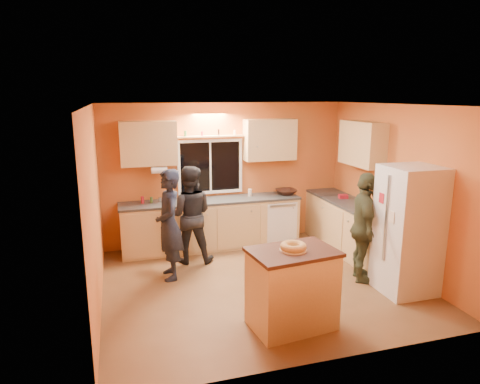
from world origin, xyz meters
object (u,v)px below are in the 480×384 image
object	(u,v)px
person_left	(169,225)
person_center	(189,215)
person_right	(364,228)
refrigerator	(408,230)
island	(292,288)

from	to	relation	value
person_left	person_center	distance (m)	0.69
person_left	person_right	bearing A→B (deg)	69.95
person_right	person_center	bearing A→B (deg)	79.65
person_left	person_center	world-z (taller)	person_left
person_left	person_center	size ratio (longest dim) A/B	1.04
person_left	person_right	world-z (taller)	person_left
refrigerator	island	size ratio (longest dim) A/B	1.67
refrigerator	person_left	distance (m)	3.43
person_right	person_left	bearing A→B (deg)	93.41
person_left	person_right	distance (m)	2.89
person_left	person_center	bearing A→B (deg)	142.71
refrigerator	island	bearing A→B (deg)	-167.04
refrigerator	person_right	xyz separation A→B (m)	(-0.39, 0.48, -0.08)
person_center	person_right	xyz separation A→B (m)	(2.34, -1.47, 0.01)
person_center	person_right	bearing A→B (deg)	160.88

